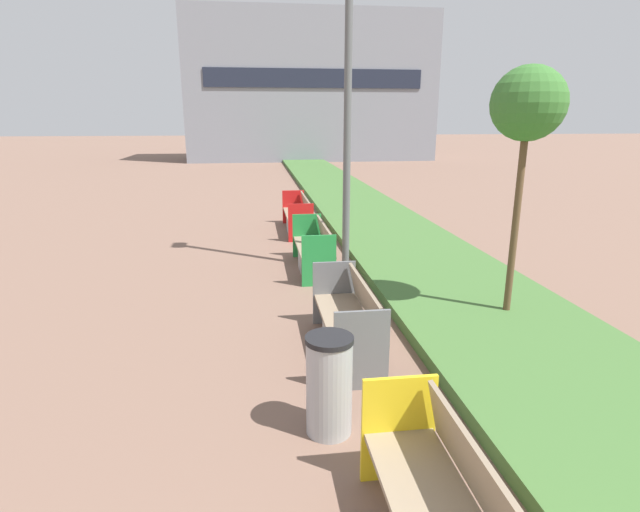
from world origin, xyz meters
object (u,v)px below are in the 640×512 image
bench_green_frame (314,252)px  litter_bin (329,385)px  bench_grey_frame (348,325)px  street_lamp_post (348,70)px  sapling_tree_near (528,107)px  bench_red_frame (298,218)px

bench_green_frame → litter_bin: bearing=-95.4°
bench_grey_frame → street_lamp_post: (0.61, 3.54, 3.40)m
sapling_tree_near → street_lamp_post: bearing=123.8°
litter_bin → sapling_tree_near: size_ratio=0.27×
bench_grey_frame → bench_red_frame: same height
bench_green_frame → street_lamp_post: size_ratio=0.30×
bench_grey_frame → street_lamp_post: bearing=80.2°
bench_grey_frame → bench_green_frame: size_ratio=0.95×
street_lamp_post → litter_bin: bearing=-102.1°
bench_red_frame → sapling_tree_near: 7.44m
bench_grey_frame → sapling_tree_near: size_ratio=0.54×
bench_green_frame → sapling_tree_near: size_ratio=0.57×
sapling_tree_near → bench_red_frame: bearing=111.3°
bench_green_frame → bench_red_frame: (0.00, 3.50, 0.01)m
litter_bin → bench_red_frame: bearing=86.7°
litter_bin → bench_green_frame: bearing=84.6°
bench_grey_frame → bench_red_frame: bearing=90.0°
bench_grey_frame → litter_bin: size_ratio=1.96×
litter_bin → sapling_tree_near: (3.03, 2.35, 2.57)m
bench_grey_frame → sapling_tree_near: 3.77m
bench_green_frame → street_lamp_post: 3.45m
bench_green_frame → litter_bin: litter_bin is taller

